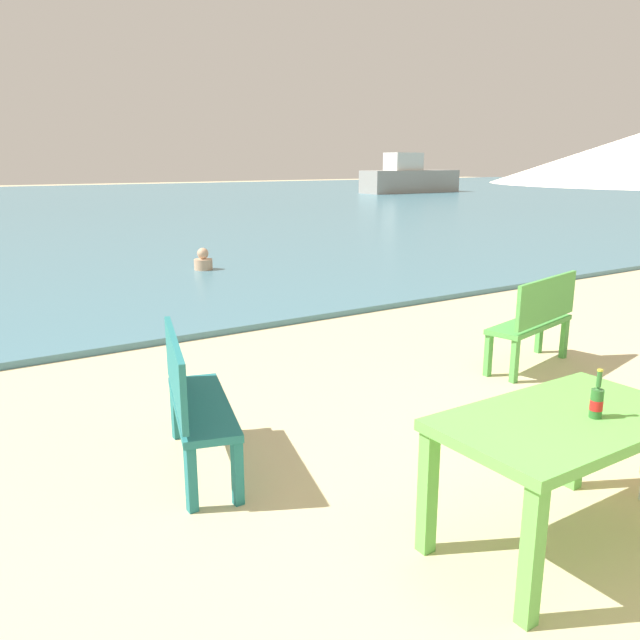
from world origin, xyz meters
TOP-DOWN VIEW (x-y plane):
  - ground_plane at (0.00, 0.00)m, footprint 120.00×120.00m
  - picnic_table_green at (-0.80, 0.01)m, footprint 1.40×0.80m
  - beer_bottle_amber at (-0.69, -0.08)m, footprint 0.07×0.07m
  - bench_teal_center at (-2.13, 1.94)m, footprint 0.68×1.25m
  - bench_green_left at (1.63, 2.12)m, footprint 1.25×0.62m
  - swimmer_person at (1.04, 9.21)m, footprint 0.34×0.34m
  - boat_cargo_ship at (23.96, 29.91)m, footprint 6.82×1.86m

SIDE VIEW (x-z plane):
  - ground_plane at x=0.00m, z-range 0.00..0.00m
  - swimmer_person at x=1.04m, z-range 0.03..0.44m
  - bench_teal_center at x=-2.13m, z-range 0.07..1.02m
  - bench_green_left at x=1.63m, z-range 0.07..1.02m
  - picnic_table_green at x=-0.80m, z-range 0.27..1.03m
  - beer_bottle_amber at x=-0.69m, z-range 0.72..0.99m
  - boat_cargo_ship at x=23.96m, z-range -0.27..2.21m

